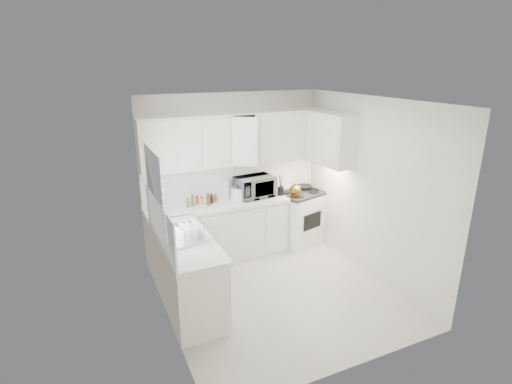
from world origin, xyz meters
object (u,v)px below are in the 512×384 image
microwave (255,185)px  rice_cooker (239,193)px  stove (299,210)px  tea_kettle (295,189)px  dish_rack (188,232)px  utensil_crock (281,185)px

microwave → rice_cooker: bearing=-179.7°
stove → rice_cooker: size_ratio=4.91×
tea_kettle → microwave: 0.68m
stove → dish_rack: size_ratio=2.67×
utensil_crock → dish_rack: 2.16m
stove → rice_cooker: rice_cooker is taller
tea_kettle → rice_cooker: bearing=163.1°
microwave → dish_rack: bearing=-146.9°
rice_cooker → utensil_crock: 0.72m
stove → microwave: 1.00m
stove → rice_cooker: (-1.12, -0.00, 0.48)m
tea_kettle → dish_rack: bearing=-161.6°
stove → tea_kettle: bearing=-154.0°
stove → rice_cooker: bearing=164.5°
stove → tea_kettle: (-0.18, -0.16, 0.46)m
stove → utensil_crock: (-0.40, -0.07, 0.53)m
utensil_crock → dish_rack: utensil_crock is taller
dish_rack → tea_kettle: bearing=13.8°
rice_cooker → utensil_crock: utensil_crock is taller
microwave → utensil_crock: microwave is taller
dish_rack → microwave: bearing=27.8°
tea_kettle → utensil_crock: utensil_crock is taller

